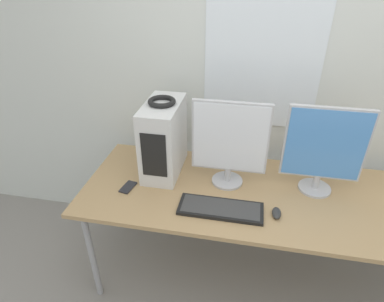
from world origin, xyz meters
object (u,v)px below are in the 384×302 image
object	(u,v)px
monitor_main	(230,142)
monitor_right_near	(324,149)
headphones	(162,101)
cell_phone	(128,187)
mouse	(277,213)
keyboard	(221,209)
pc_tower	(164,138)

from	to	relation	value
monitor_main	monitor_right_near	bearing A→B (deg)	2.75
headphones	cell_phone	world-z (taller)	headphones
monitor_right_near	mouse	world-z (taller)	monitor_right_near
monitor_right_near	mouse	size ratio (longest dim) A/B	5.71
headphones	mouse	distance (m)	0.93
headphones	monitor_right_near	bearing A→B (deg)	-2.33
monitor_right_near	cell_phone	size ratio (longest dim) A/B	4.16
keyboard	cell_phone	xyz separation A→B (m)	(-0.59, 0.10, -0.01)
monitor_main	mouse	bearing A→B (deg)	-40.65
mouse	cell_phone	bearing A→B (deg)	175.01
headphones	keyboard	size ratio (longest dim) A/B	0.35
monitor_main	cell_phone	bearing A→B (deg)	-163.21
monitor_main	cell_phone	xyz separation A→B (m)	(-0.60, -0.18, -0.29)
headphones	monitor_main	bearing A→B (deg)	-8.67
mouse	pc_tower	bearing A→B (deg)	156.04
keyboard	monitor_main	bearing A→B (deg)	88.06
headphones	cell_phone	bearing A→B (deg)	-125.16
pc_tower	monitor_right_near	bearing A→B (deg)	-2.28
pc_tower	mouse	distance (m)	0.83
headphones	monitor_main	size ratio (longest dim) A/B	0.31
pc_tower	headphones	size ratio (longest dim) A/B	2.80
monitor_main	keyboard	bearing A→B (deg)	-91.94
cell_phone	pc_tower	bearing A→B (deg)	65.48
cell_phone	monitor_right_near	bearing A→B (deg)	21.04
monitor_main	cell_phone	world-z (taller)	monitor_main
monitor_main	monitor_right_near	size ratio (longest dim) A/B	1.00
mouse	cell_phone	size ratio (longest dim) A/B	0.73
headphones	cell_phone	size ratio (longest dim) A/B	1.29
cell_phone	monitor_main	bearing A→B (deg)	27.53
monitor_right_near	headphones	bearing A→B (deg)	177.67
keyboard	mouse	xyz separation A→B (m)	(0.31, 0.02, 0.00)
headphones	keyboard	distance (m)	0.73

